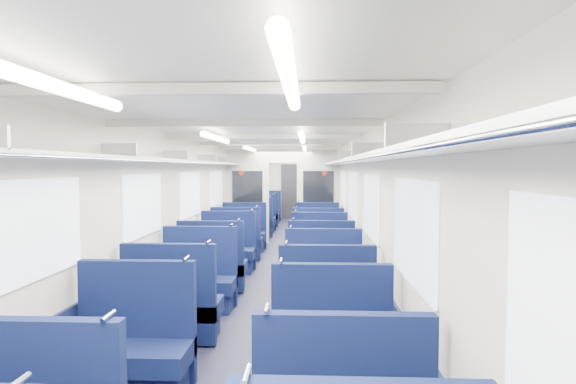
# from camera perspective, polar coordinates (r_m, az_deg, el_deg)

# --- Properties ---
(floor) EXTENTS (2.80, 18.00, 0.01)m
(floor) POSITION_cam_1_polar(r_m,az_deg,el_deg) (8.84, -1.72, -9.34)
(floor) COLOR black
(floor) RESTS_ON ground
(ceiling) EXTENTS (2.80, 18.00, 0.01)m
(ceiling) POSITION_cam_1_polar(r_m,az_deg,el_deg) (8.66, -1.74, 6.04)
(ceiling) COLOR silver
(ceiling) RESTS_ON wall_left
(wall_left) EXTENTS (0.02, 18.00, 2.35)m
(wall_left) POSITION_cam_1_polar(r_m,az_deg,el_deg) (8.88, -10.78, -1.67)
(wall_left) COLOR beige
(wall_left) RESTS_ON floor
(dado_left) EXTENTS (0.03, 17.90, 0.70)m
(dado_left) POSITION_cam_1_polar(r_m,az_deg,el_deg) (8.98, -10.63, -6.92)
(dado_left) COLOR #101737
(dado_left) RESTS_ON floor
(wall_right) EXTENTS (0.02, 18.00, 2.35)m
(wall_right) POSITION_cam_1_polar(r_m,az_deg,el_deg) (8.68, 7.53, -1.75)
(wall_right) COLOR beige
(wall_right) RESTS_ON floor
(dado_right) EXTENTS (0.03, 17.90, 0.70)m
(dado_right) POSITION_cam_1_polar(r_m,az_deg,el_deg) (8.79, 7.39, -7.12)
(dado_right) COLOR #101737
(dado_right) RESTS_ON floor
(wall_far) EXTENTS (2.80, 0.02, 2.35)m
(wall_far) POSITION_cam_1_polar(r_m,az_deg,el_deg) (17.64, 0.42, 0.64)
(wall_far) COLOR beige
(wall_far) RESTS_ON floor
(luggage_rack_left) EXTENTS (0.36, 17.40, 0.18)m
(luggage_rack_left) POSITION_cam_1_polar(r_m,az_deg,el_deg) (8.82, -9.64, 3.50)
(luggage_rack_left) COLOR #B2B5BA
(luggage_rack_left) RESTS_ON wall_left
(luggage_rack_right) EXTENTS (0.36, 17.40, 0.18)m
(luggage_rack_right) POSITION_cam_1_polar(r_m,az_deg,el_deg) (8.64, 6.32, 3.53)
(luggage_rack_right) COLOR #B2B5BA
(luggage_rack_right) RESTS_ON wall_right
(windows) EXTENTS (2.78, 15.60, 0.75)m
(windows) POSITION_cam_1_polar(r_m,az_deg,el_deg) (8.20, -1.97, -0.29)
(windows) COLOR white
(windows) RESTS_ON wall_left
(ceiling_fittings) EXTENTS (2.70, 16.06, 0.11)m
(ceiling_fittings) POSITION_cam_1_polar(r_m,az_deg,el_deg) (8.39, -1.88, 5.72)
(ceiling_fittings) COLOR beige
(ceiling_fittings) RESTS_ON ceiling
(end_door) EXTENTS (0.75, 0.06, 2.00)m
(end_door) POSITION_cam_1_polar(r_m,az_deg,el_deg) (17.59, 0.41, 0.06)
(end_door) COLOR black
(end_door) RESTS_ON floor
(bulkhead) EXTENTS (2.80, 0.10, 2.35)m
(bulkhead) POSITION_cam_1_polar(r_m,az_deg,el_deg) (11.78, -0.62, -0.22)
(bulkhead) COLOR beige
(bulkhead) RESTS_ON floor
(seat_6) EXTENTS (1.00, 0.55, 1.12)m
(seat_6) POSITION_cam_1_polar(r_m,az_deg,el_deg) (4.38, -18.12, -17.73)
(seat_6) COLOR #0D1843
(seat_6) RESTS_ON floor
(seat_7) EXTENTS (1.00, 0.55, 1.12)m
(seat_7) POSITION_cam_1_polar(r_m,az_deg,el_deg) (4.07, 5.32, -19.23)
(seat_7) COLOR #0D1843
(seat_7) RESTS_ON floor
(seat_8) EXTENTS (1.00, 0.55, 1.12)m
(seat_8) POSITION_cam_1_polar(r_m,az_deg,el_deg) (5.45, -13.62, -13.52)
(seat_8) COLOR #0D1843
(seat_8) RESTS_ON floor
(seat_9) EXTENTS (1.00, 0.55, 1.12)m
(seat_9) POSITION_cam_1_polar(r_m,az_deg,el_deg) (5.24, 4.64, -14.14)
(seat_9) COLOR #0D1843
(seat_9) RESTS_ON floor
(seat_10) EXTENTS (1.00, 0.55, 1.12)m
(seat_10) POSITION_cam_1_polar(r_m,az_deg,el_deg) (6.56, -10.69, -10.66)
(seat_10) COLOR #0D1843
(seat_10) RESTS_ON floor
(seat_11) EXTENTS (1.00, 0.55, 1.12)m
(seat_11) POSITION_cam_1_polar(r_m,az_deg,el_deg) (6.23, 4.27, -11.34)
(seat_11) COLOR #0D1843
(seat_11) RESTS_ON floor
(seat_12) EXTENTS (1.00, 0.55, 1.12)m
(seat_12) POSITION_cam_1_polar(r_m,az_deg,el_deg) (7.46, -9.02, -8.99)
(seat_12) COLOR #0D1843
(seat_12) RESTS_ON floor
(seat_13) EXTENTS (1.00, 0.55, 1.12)m
(seat_13) POSITION_cam_1_polar(r_m,az_deg,el_deg) (7.42, 3.97, -9.01)
(seat_13) COLOR #0D1843
(seat_13) RESTS_ON floor
(seat_14) EXTENTS (1.00, 0.55, 1.12)m
(seat_14) POSITION_cam_1_polar(r_m,az_deg,el_deg) (8.76, -7.25, -7.19)
(seat_14) COLOR #0D1843
(seat_14) RESTS_ON floor
(seat_15) EXTENTS (1.00, 0.55, 1.12)m
(seat_15) POSITION_cam_1_polar(r_m,az_deg,el_deg) (8.47, 3.79, -7.52)
(seat_15) COLOR #0D1843
(seat_15) RESTS_ON floor
(seat_16) EXTENTS (1.00, 0.55, 1.12)m
(seat_16) POSITION_cam_1_polar(r_m,az_deg,el_deg) (9.84, -6.15, -6.07)
(seat_16) COLOR #0D1843
(seat_16) RESTS_ON floor
(seat_17) EXTENTS (1.00, 0.55, 1.12)m
(seat_17) POSITION_cam_1_polar(r_m,az_deg,el_deg) (9.62, 3.63, -6.26)
(seat_17) COLOR #0D1843
(seat_17) RESTS_ON floor
(seat_18) EXTENTS (1.00, 0.55, 1.12)m
(seat_18) POSITION_cam_1_polar(r_m,az_deg,el_deg) (10.86, -5.32, -5.21)
(seat_18) COLOR #0D1843
(seat_18) RESTS_ON floor
(seat_19) EXTENTS (1.00, 0.55, 1.12)m
(seat_19) POSITION_cam_1_polar(r_m,az_deg,el_deg) (10.85, 3.50, -5.22)
(seat_19) COLOR #0D1843
(seat_19) RESTS_ON floor
(seat_20) EXTENTS (1.00, 0.55, 1.12)m
(seat_20) POSITION_cam_1_polar(r_m,az_deg,el_deg) (13.02, -4.01, -3.85)
(seat_20) COLOR #0D1843
(seat_20) RESTS_ON floor
(seat_21) EXTENTS (1.00, 0.55, 1.12)m
(seat_21) POSITION_cam_1_polar(r_m,az_deg,el_deg) (12.81, 3.34, -3.96)
(seat_21) COLOR #0D1843
(seat_21) RESTS_ON floor
(seat_22) EXTENTS (1.00, 0.55, 1.12)m
(seat_22) POSITION_cam_1_polar(r_m,az_deg,el_deg) (14.07, -3.52, -3.34)
(seat_22) COLOR #0D1843
(seat_22) RESTS_ON floor
(seat_23) EXTENTS (1.00, 0.55, 1.12)m
(seat_23) POSITION_cam_1_polar(r_m,az_deg,el_deg) (13.93, 3.27, -3.40)
(seat_23) COLOR #0D1843
(seat_23) RESTS_ON floor
(seat_24) EXTENTS (1.00, 0.55, 1.12)m
(seat_24) POSITION_cam_1_polar(r_m,az_deg,el_deg) (15.17, -3.08, -2.88)
(seat_24) COLOR #0D1843
(seat_24) RESTS_ON floor
(seat_25) EXTENTS (1.00, 0.55, 1.12)m
(seat_25) POSITION_cam_1_polar(r_m,az_deg,el_deg) (15.13, 3.21, -2.90)
(seat_25) COLOR #0D1843
(seat_25) RESTS_ON floor
(seat_26) EXTENTS (1.00, 0.55, 1.12)m
(seat_26) POSITION_cam_1_polar(r_m,az_deg,el_deg) (16.45, -2.64, -2.43)
(seat_26) COLOR #0D1843
(seat_26) RESTS_ON floor
(seat_27) EXTENTS (1.00, 0.55, 1.12)m
(seat_27) POSITION_cam_1_polar(r_m,az_deg,el_deg) (16.29, 3.16, -2.49)
(seat_27) COLOR #0D1843
(seat_27) RESTS_ON floor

